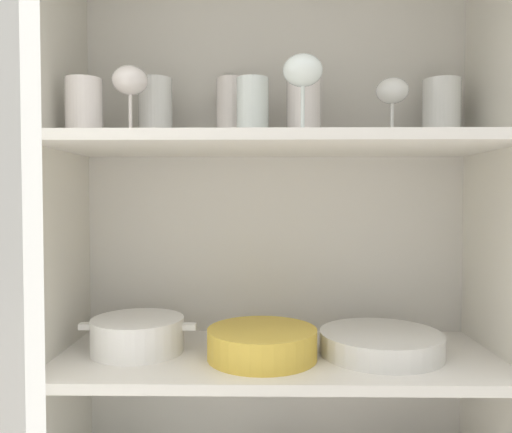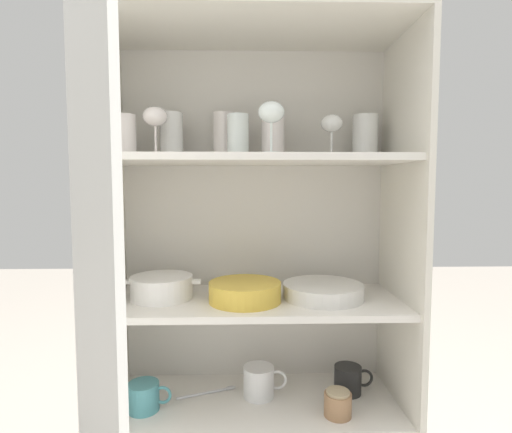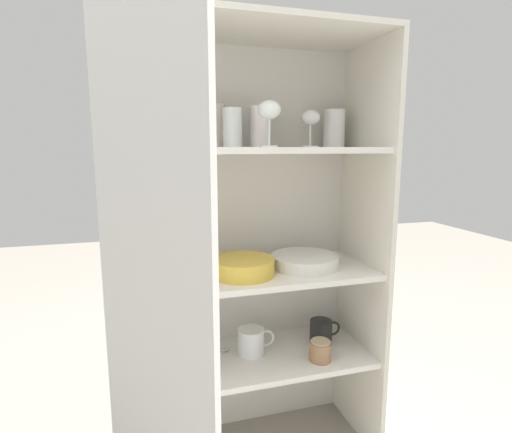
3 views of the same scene
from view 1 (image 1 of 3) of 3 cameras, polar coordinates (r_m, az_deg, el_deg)
The scene contains 18 objects.
cupboard_back_panel at distance 1.22m, azimuth 2.18°, elevation -10.87°, with size 0.92×0.02×1.51m, color silver.
cupboard_side_left at distance 1.12m, azimuth -21.79°, elevation -12.13°, with size 0.02×0.38×1.51m, color silver.
cupboard_side_right at distance 1.14m, azimuth 26.10°, elevation -11.91°, with size 0.02×0.38×1.51m, color silver.
shelf_board_middle at distance 1.05m, azimuth 2.41°, elevation -15.88°, with size 0.88×0.35×0.02m, color silver.
shelf_board_upper at distance 1.01m, azimuth 2.45°, elevation 8.20°, with size 0.88×0.35×0.02m, color silver.
cupboard_door at distance 0.74m, azimuth -25.78°, elevation -19.64°, with size 0.25×0.40×1.51m.
tumbler_glass_0 at distance 1.06m, azimuth -19.05°, elevation 11.54°, with size 0.07×0.07×0.12m.
tumbler_glass_1 at distance 1.09m, azimuth 5.48°, elevation 12.01°, with size 0.07×0.07×0.14m.
tumbler_glass_2 at distance 1.04m, azimuth -0.40°, elevation 12.09°, with size 0.07×0.07×0.13m.
tumbler_glass_3 at distance 1.13m, azimuth -2.64°, elevation 11.79°, with size 0.08×0.08×0.15m.
tumbler_glass_4 at distance 1.12m, azimuth -11.42°, elevation 11.70°, with size 0.07×0.07×0.14m.
tumbler_glass_5 at distance 1.17m, azimuth 20.42°, elevation 11.13°, with size 0.08×0.08×0.14m.
wine_glass_0 at distance 1.09m, azimuth 15.30°, elevation 13.23°, with size 0.07×0.07×0.13m.
wine_glass_1 at distance 1.03m, azimuth -14.19°, elevation 14.38°, with size 0.07×0.07×0.14m.
wine_glass_2 at distance 0.95m, azimuth 5.36°, elevation 15.86°, with size 0.07×0.07×0.14m.
plate_stack_white at distance 1.07m, azimuth 14.09°, elevation -13.85°, with size 0.25×0.25×0.04m.
mixing_bowl_large at distance 1.01m, azimuth 0.70°, elevation -14.14°, with size 0.22×0.22×0.06m.
casserole_dish at distance 1.08m, azimuth -13.36°, elevation -13.00°, with size 0.24×0.19×0.07m.
Camera 1 is at (-0.03, -0.83, 1.03)m, focal length 35.00 mm.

